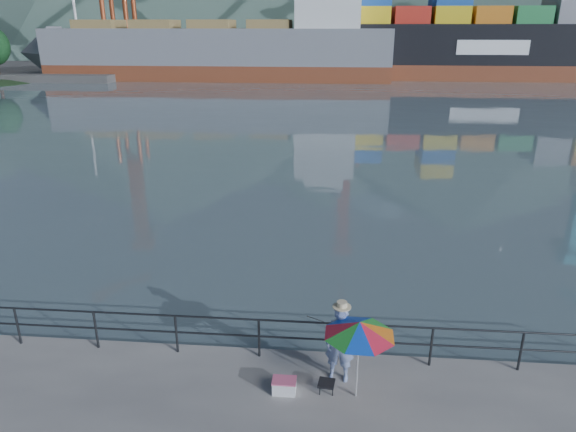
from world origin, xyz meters
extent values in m
cube|color=slate|center=(0.00, 130.00, 0.00)|extent=(500.00, 280.00, 0.00)
cube|color=#514F4C|center=(10.00, 93.00, 0.00)|extent=(200.00, 40.00, 0.40)
cylinder|color=#2D3033|center=(0.00, 1.70, 1.00)|extent=(22.00, 0.05, 0.05)
cylinder|color=#2D3033|center=(0.00, 1.70, 0.55)|extent=(22.00, 0.05, 0.05)
cube|color=#2D3033|center=(0.00, 1.70, 0.50)|extent=(22.00, 0.06, 1.00)
cube|color=yellow|center=(10.00, 92.00, 2.60)|extent=(6.00, 2.40, 5.20)
cube|color=orange|center=(16.50, 92.00, 3.90)|extent=(6.00, 2.40, 7.80)
cube|color=yellow|center=(23.00, 92.00, 3.90)|extent=(6.00, 2.40, 7.80)
cube|color=orange|center=(29.50, 92.00, 2.60)|extent=(6.00, 2.40, 5.20)
cube|color=gray|center=(36.00, 92.00, 3.90)|extent=(6.00, 2.40, 7.80)
cube|color=yellow|center=(42.50, 92.00, 1.30)|extent=(6.00, 2.40, 2.60)
cube|color=yellow|center=(10.00, 95.00, 3.90)|extent=(6.00, 2.40, 7.80)
cube|color=gray|center=(16.50, 95.00, 3.90)|extent=(6.00, 2.40, 7.80)
cube|color=#194CA5|center=(23.00, 95.00, 1.30)|extent=(6.00, 2.40, 2.60)
cube|color=orange|center=(29.50, 95.00, 3.90)|extent=(6.00, 2.40, 7.80)
cube|color=yellow|center=(36.00, 95.00, 1.30)|extent=(6.00, 2.40, 2.60)
cube|color=#194CA5|center=(42.50, 95.00, 2.60)|extent=(6.00, 2.40, 5.20)
imported|color=navy|center=(2.90, 1.04, 0.90)|extent=(0.72, 0.53, 1.81)
cylinder|color=white|center=(3.25, 0.48, 0.84)|extent=(0.04, 0.04, 1.68)
cone|color=blue|center=(3.25, 0.48, 1.68)|extent=(1.93, 1.93, 0.31)
cube|color=black|center=(2.62, 0.58, 0.21)|extent=(0.39, 0.39, 0.05)
cube|color=#2D3033|center=(2.62, 0.58, 0.09)|extent=(0.29, 0.29, 0.18)
cube|color=silver|center=(1.72, 0.47, 0.14)|extent=(0.50, 0.33, 0.29)
cylinder|color=black|center=(2.42, 1.96, 0.00)|extent=(0.54, 1.56, 1.16)
cube|color=brown|center=(-14.74, 69.77, 0.75)|extent=(50.42, 8.73, 2.50)
cube|color=slate|center=(-14.74, 69.77, 4.50)|extent=(50.42, 8.73, 5.00)
cube|color=silver|center=(1.39, 69.77, 10.50)|extent=(9.00, 7.33, 7.00)
cube|color=brown|center=(24.72, 74.38, 0.75)|extent=(56.16, 9.36, 2.50)
cube|color=black|center=(24.72, 74.38, 4.80)|extent=(56.16, 9.36, 5.60)
camera|label=1|loc=(2.59, -8.55, 7.45)|focal=32.00mm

